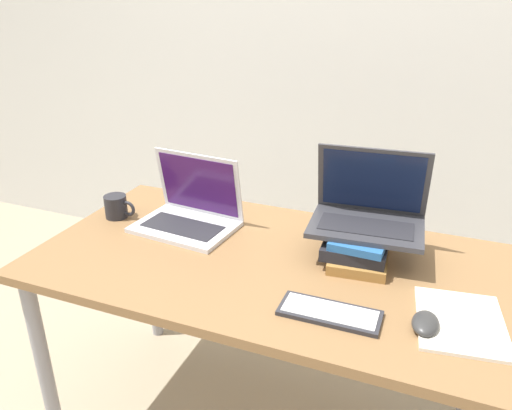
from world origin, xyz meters
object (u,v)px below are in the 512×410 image
object	(u,v)px
wireless_keyboard	(330,313)
notepad	(460,322)
book_stack	(359,245)
laptop_on_books	(368,211)
laptop_left	(190,212)
mug	(117,207)
mouse	(425,323)

from	to	relation	value
wireless_keyboard	notepad	world-z (taller)	wireless_keyboard
book_stack	laptop_on_books	bearing A→B (deg)	77.78
laptop_left	mug	world-z (taller)	laptop_left
mouse	notepad	distance (m)	0.10
laptop_left	laptop_on_books	bearing A→B (deg)	3.64
wireless_keyboard	notepad	distance (m)	0.33
mouse	laptop_on_books	bearing A→B (deg)	122.06
laptop_on_books	mug	bearing A→B (deg)	-175.05
book_stack	mug	size ratio (longest dim) A/B	2.21
laptop_left	wireless_keyboard	bearing A→B (deg)	-29.30
laptop_left	wireless_keyboard	size ratio (longest dim) A/B	1.36
laptop_on_books	mouse	size ratio (longest dim) A/B	3.50
laptop_on_books	book_stack	bearing A→B (deg)	-102.22
notepad	mug	bearing A→B (deg)	170.18
book_stack	wireless_keyboard	distance (m)	0.33
book_stack	notepad	bearing A→B (deg)	-37.54
laptop_left	notepad	distance (m)	0.95
mouse	notepad	bearing A→B (deg)	34.84
laptop_on_books	wireless_keyboard	size ratio (longest dim) A/B	1.37
book_stack	laptop_on_books	xyz separation A→B (m)	(0.01, 0.05, 0.10)
book_stack	notepad	xyz separation A→B (m)	(0.31, -0.24, -0.04)
wireless_keyboard	mouse	distance (m)	0.24
laptop_left	mouse	xyz separation A→B (m)	(0.84, -0.31, -0.03)
wireless_keyboard	mug	world-z (taller)	mug
mug	mouse	bearing A→B (deg)	-13.37
wireless_keyboard	notepad	bearing A→B (deg)	15.54
wireless_keyboard	mug	distance (m)	0.93
mug	laptop_left	bearing A→B (deg)	7.76
mouse	mug	xyz separation A→B (m)	(-1.12, 0.27, 0.02)
mouse	mug	size ratio (longest dim) A/B	0.84
book_stack	mouse	world-z (taller)	book_stack
book_stack	wireless_keyboard	size ratio (longest dim) A/B	1.02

